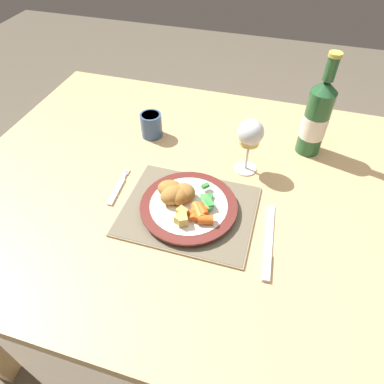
{
  "coord_description": "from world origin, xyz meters",
  "views": [
    {
      "loc": [
        0.14,
        -0.64,
        1.39
      ],
      "look_at": [
        -0.03,
        -0.07,
        0.78
      ],
      "focal_mm": 32.0,
      "sensor_mm": 36.0,
      "label": 1
    }
  ],
  "objects_px": {
    "dinner_plate": "(189,207)",
    "dining_table": "(210,207)",
    "table_knife": "(268,247)",
    "bottle": "(316,118)",
    "fork": "(118,189)",
    "wine_glass": "(250,135)",
    "drinking_cup": "(151,124)"
  },
  "relations": [
    {
      "from": "fork",
      "to": "drinking_cup",
      "type": "relative_size",
      "value": 1.84
    },
    {
      "from": "dinner_plate",
      "to": "dining_table",
      "type": "bearing_deg",
      "value": 72.21
    },
    {
      "from": "dinner_plate",
      "to": "table_knife",
      "type": "xyz_separation_m",
      "value": [
        0.21,
        -0.05,
        -0.01
      ]
    },
    {
      "from": "dining_table",
      "to": "wine_glass",
      "type": "height_order",
      "value": "wine_glass"
    },
    {
      "from": "table_knife",
      "to": "wine_glass",
      "type": "relative_size",
      "value": 1.36
    },
    {
      "from": "dinner_plate",
      "to": "bottle",
      "type": "distance_m",
      "value": 0.44
    },
    {
      "from": "fork",
      "to": "bottle",
      "type": "relative_size",
      "value": 0.47
    },
    {
      "from": "drinking_cup",
      "to": "table_knife",
      "type": "bearing_deg",
      "value": -38.66
    },
    {
      "from": "dinner_plate",
      "to": "table_knife",
      "type": "height_order",
      "value": "dinner_plate"
    },
    {
      "from": "fork",
      "to": "drinking_cup",
      "type": "bearing_deg",
      "value": 90.0
    },
    {
      "from": "drinking_cup",
      "to": "dining_table",
      "type": "bearing_deg",
      "value": -36.59
    },
    {
      "from": "fork",
      "to": "wine_glass",
      "type": "relative_size",
      "value": 0.86
    },
    {
      "from": "dining_table",
      "to": "drinking_cup",
      "type": "xyz_separation_m",
      "value": [
        -0.24,
        0.17,
        0.12
      ]
    },
    {
      "from": "dinner_plate",
      "to": "drinking_cup",
      "type": "height_order",
      "value": "drinking_cup"
    },
    {
      "from": "dining_table",
      "to": "fork",
      "type": "xyz_separation_m",
      "value": [
        -0.24,
        -0.08,
        0.08
      ]
    },
    {
      "from": "bottle",
      "to": "drinking_cup",
      "type": "height_order",
      "value": "bottle"
    },
    {
      "from": "dinner_plate",
      "to": "fork",
      "type": "relative_size",
      "value": 1.73
    },
    {
      "from": "wine_glass",
      "to": "bottle",
      "type": "xyz_separation_m",
      "value": [
        0.16,
        0.14,
        -0.0
      ]
    },
    {
      "from": "fork",
      "to": "wine_glass",
      "type": "distance_m",
      "value": 0.38
    },
    {
      "from": "dining_table",
      "to": "bottle",
      "type": "bearing_deg",
      "value": 44.89
    },
    {
      "from": "dining_table",
      "to": "bottle",
      "type": "height_order",
      "value": "bottle"
    },
    {
      "from": "bottle",
      "to": "drinking_cup",
      "type": "relative_size",
      "value": 3.93
    },
    {
      "from": "dining_table",
      "to": "fork",
      "type": "height_order",
      "value": "fork"
    },
    {
      "from": "table_knife",
      "to": "drinking_cup",
      "type": "distance_m",
      "value": 0.53
    },
    {
      "from": "table_knife",
      "to": "bottle",
      "type": "distance_m",
      "value": 0.41
    },
    {
      "from": "dinner_plate",
      "to": "wine_glass",
      "type": "height_order",
      "value": "wine_glass"
    },
    {
      "from": "fork",
      "to": "table_knife",
      "type": "relative_size",
      "value": 0.63
    },
    {
      "from": "table_knife",
      "to": "dining_table",
      "type": "bearing_deg",
      "value": 138.73
    },
    {
      "from": "dining_table",
      "to": "wine_glass",
      "type": "bearing_deg",
      "value": 52.68
    },
    {
      "from": "fork",
      "to": "wine_glass",
      "type": "bearing_deg",
      "value": 29.83
    },
    {
      "from": "dining_table",
      "to": "bottle",
      "type": "xyz_separation_m",
      "value": [
        0.24,
        0.24,
        0.19
      ]
    },
    {
      "from": "dining_table",
      "to": "dinner_plate",
      "type": "height_order",
      "value": "dinner_plate"
    }
  ]
}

